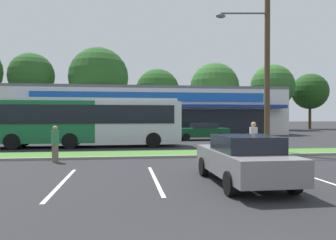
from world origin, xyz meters
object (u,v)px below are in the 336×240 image
(utility_pole, at_px, (265,50))
(pedestrian_by_pole, at_px, (55,144))
(car_0, at_px, (201,131))
(car_1, at_px, (243,159))
(city_bus, at_px, (87,121))
(pedestrian_near_bench, at_px, (253,141))

(utility_pole, xyz_separation_m, pedestrian_by_pole, (-10.81, -2.12, -4.93))
(car_0, xyz_separation_m, pedestrian_by_pole, (-9.66, -12.29, 0.06))
(utility_pole, bearing_deg, car_1, -118.69)
(city_bus, bearing_deg, pedestrian_near_bench, -44.30)
(car_0, bearing_deg, city_bus, 29.70)
(car_0, distance_m, car_1, 18.02)
(utility_pole, distance_m, pedestrian_near_bench, 5.96)
(car_1, bearing_deg, pedestrian_near_bench, -26.01)
(utility_pole, relative_size, city_bus, 0.86)
(city_bus, distance_m, car_0, 10.52)
(city_bus, xyz_separation_m, car_1, (6.09, -12.58, -1.00))
(pedestrian_near_bench, bearing_deg, car_0, 52.12)
(city_bus, xyz_separation_m, pedestrian_by_pole, (-0.56, -7.10, -0.95))
(city_bus, height_order, car_0, city_bus)
(utility_pole, distance_m, car_0, 11.39)
(car_1, height_order, pedestrian_by_pole, pedestrian_by_pole)
(pedestrian_near_bench, relative_size, pedestrian_by_pole, 1.10)
(utility_pole, distance_m, city_bus, 12.07)
(utility_pole, relative_size, car_1, 2.41)
(utility_pole, height_order, pedestrian_by_pole, utility_pole)
(city_bus, relative_size, pedestrian_near_bench, 6.98)
(pedestrian_near_bench, bearing_deg, pedestrian_by_pole, 140.25)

